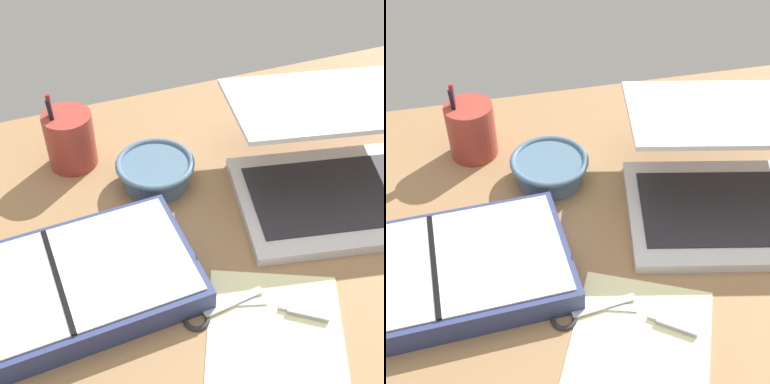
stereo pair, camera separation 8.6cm
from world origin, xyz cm
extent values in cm
cube|color=#936D47|center=(0.00, 0.00, 1.00)|extent=(140.00, 100.00, 2.00)
cube|color=silver|center=(24.83, 4.68, 2.90)|extent=(39.77, 31.65, 1.80)
cube|color=#232328|center=(24.83, 4.68, 3.92)|extent=(34.18, 23.94, 0.24)
cube|color=silver|center=(26.99, 15.05, 16.13)|extent=(39.74, 31.48, 4.56)
cube|color=silver|center=(26.89, 14.58, 16.06)|extent=(36.44, 28.42, 3.71)
cylinder|color=slate|center=(-3.78, 20.72, 4.22)|extent=(12.11, 12.11, 4.44)
torus|color=slate|center=(-3.78, 20.72, 6.44)|extent=(14.24, 14.24, 1.14)
cylinder|color=#9E382D|center=(-16.67, 31.68, 7.42)|extent=(9.01, 9.01, 10.83)
cylinder|color=black|center=(-19.00, 30.83, 9.78)|extent=(1.45, 2.58, 13.57)
cylinder|color=#233899|center=(-19.13, 31.92, 9.82)|extent=(1.10, 3.81, 13.50)
cylinder|color=#B21E1E|center=(-19.14, 31.92, 10.03)|extent=(0.95, 2.36, 14.06)
cube|color=navy|center=(-24.65, 1.12, 4.10)|extent=(40.93, 23.64, 4.21)
cube|color=silver|center=(-14.96, 1.53, 6.36)|extent=(19.47, 20.70, 0.30)
cube|color=black|center=(-24.65, 1.12, 6.51)|extent=(1.65, 19.93, 0.30)
cube|color=#B7B7BC|center=(-1.36, -8.92, 2.60)|extent=(9.79, 2.35, 0.30)
cube|color=#B7B7BC|center=(-1.36, -8.92, 2.30)|extent=(9.64, 4.01, 0.30)
torus|color=#232328|center=(-7.45, -9.66, 2.30)|extent=(3.90, 3.90, 0.70)
torus|color=#232328|center=(-7.22, -7.11, 2.30)|extent=(3.90, 3.90, 0.70)
cube|color=#F4EFB2|center=(0.80, -18.37, 2.08)|extent=(28.73, 32.75, 0.16)
cube|color=#99999E|center=(8.04, -14.22, 2.50)|extent=(6.04, 5.12, 1.00)
cube|color=silver|center=(5.12, -12.13, 2.50)|extent=(1.67, 1.67, 0.60)
camera|label=1|loc=(-23.28, -50.08, 67.44)|focal=50.00mm
camera|label=2|loc=(-15.07, -52.54, 67.44)|focal=50.00mm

